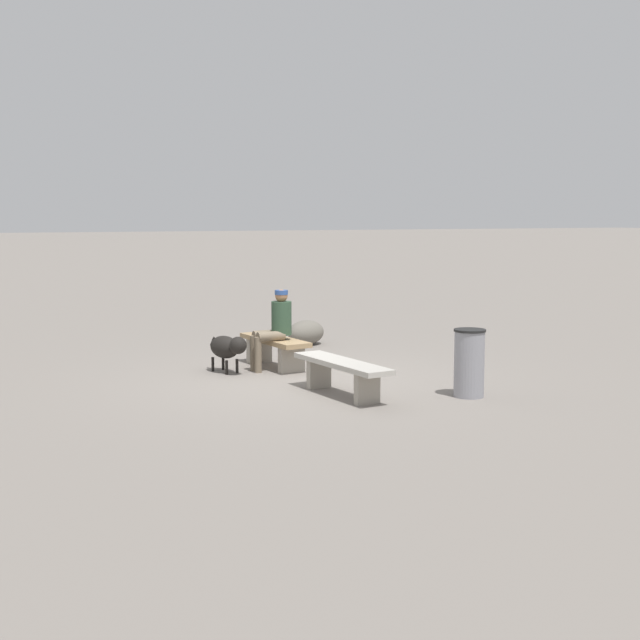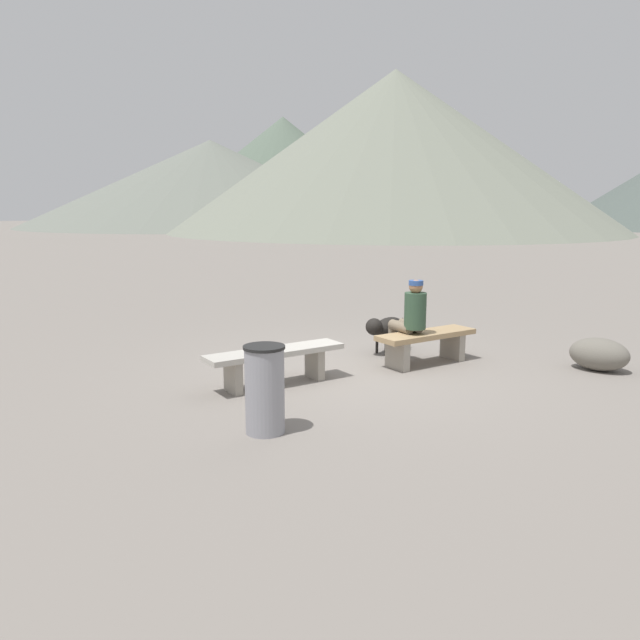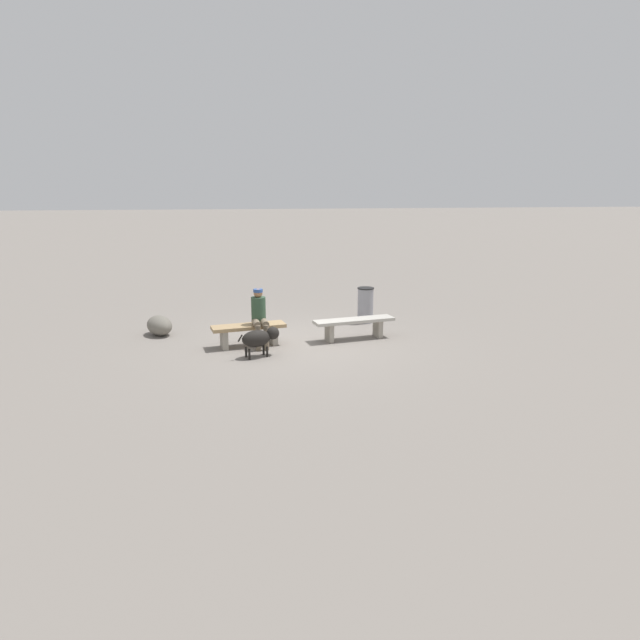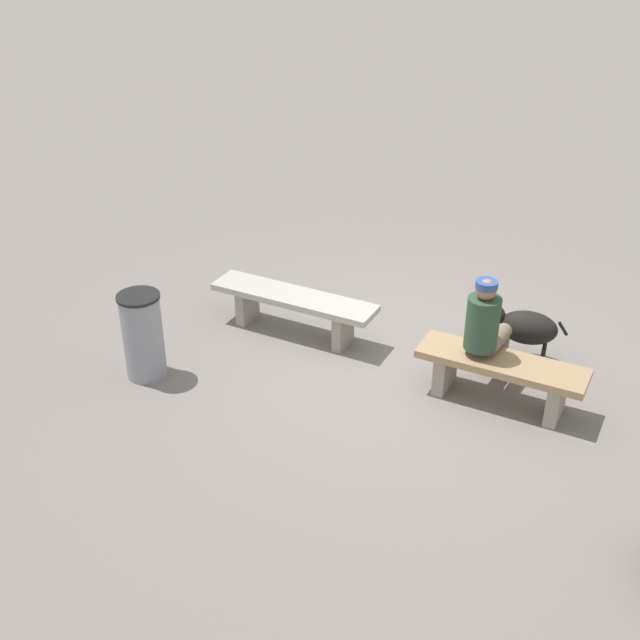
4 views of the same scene
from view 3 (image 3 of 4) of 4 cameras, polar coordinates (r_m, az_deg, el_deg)
ground at (r=11.76m, az=-2.18°, el=-2.68°), size 210.00×210.00×0.06m
bench_left at (r=12.03m, az=3.67°, el=-0.42°), size 1.89×0.63×0.47m
bench_right at (r=11.58m, az=-7.64°, el=-1.16°), size 1.62×0.63×0.47m
seated_person at (r=11.44m, az=-6.52°, el=0.64°), size 0.34×0.65×1.25m
dog at (r=10.78m, az=-6.49°, el=-1.90°), size 0.87×0.49×0.59m
trash_bin at (r=13.63m, az=4.89°, el=1.61°), size 0.42×0.42×0.90m
boulder at (r=12.95m, az=-16.81°, el=-0.56°), size 0.81×0.95×0.46m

